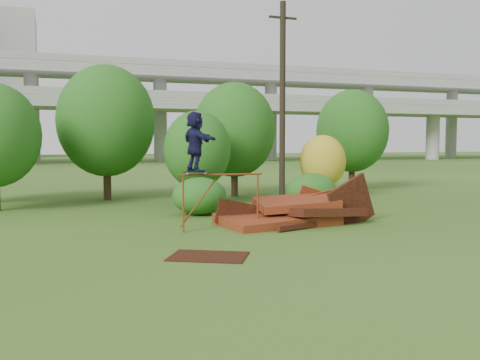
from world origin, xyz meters
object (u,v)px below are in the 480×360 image
object	(u,v)px
scrap_pile	(294,213)
utility_pole	(282,101)
skater	(195,141)
flat_plate	(208,256)

from	to	relation	value
scrap_pile	utility_pole	size ratio (longest dim) A/B	0.62
skater	utility_pole	size ratio (longest dim) A/B	0.20
skater	utility_pole	bearing A→B (deg)	-53.53
utility_pole	flat_plate	bearing A→B (deg)	-121.86
skater	flat_plate	bearing A→B (deg)	156.74
scrap_pile	skater	distance (m)	4.40
utility_pole	skater	bearing A→B (deg)	-130.28
flat_plate	utility_pole	size ratio (longest dim) A/B	0.20
scrap_pile	skater	xyz separation A→B (m)	(-3.61, -0.48, 2.47)
scrap_pile	flat_plate	xyz separation A→B (m)	(-4.26, -4.18, -0.35)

